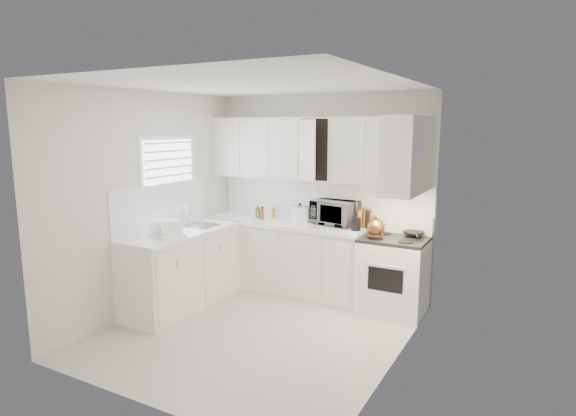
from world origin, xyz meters
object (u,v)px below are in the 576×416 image
Objects in this scene: dish_rack at (166,227)px; microwave at (335,210)px; utensil_crock at (356,215)px; stove at (393,265)px; rice_cooker at (300,213)px; tea_kettle at (376,226)px.

microwave is at bearing 63.65° from dish_rack.
stove is at bearing 5.45° from utensil_crock.
stove is 1.39m from rice_cooker.
rice_cooker is at bearing 170.70° from utensil_crock.
stove is 4.64× the size of rice_cooker.
stove is at bearing 23.22° from tea_kettle.
utensil_crock reaches higher than dish_rack.
dish_rack is at bearing -149.21° from stove.
dish_rack is at bearing -131.17° from rice_cooker.
utensil_crock reaches higher than tea_kettle.
microwave is at bearing 134.34° from tea_kettle.
utensil_crock is (-0.28, 0.12, 0.08)m from tea_kettle.
microwave reaches higher than tea_kettle.
stove is 2.97× the size of dish_rack.
utensil_crock is (-0.46, -0.04, 0.56)m from stove.
dish_rack is (-2.08, -1.20, -0.00)m from tea_kettle.
stove is 4.55× the size of tea_kettle.
microwave is (-0.66, 0.34, 0.08)m from tea_kettle.
microwave reaches higher than dish_rack.
microwave is 1.47× the size of utensil_crock.
rice_cooker is at bearing -159.22° from microwave.
microwave is 2.23× the size of rice_cooker.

